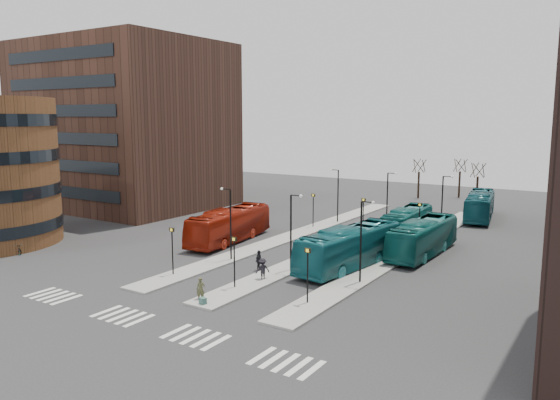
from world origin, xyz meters
The scene contains 20 objects.
ground centered at (0.00, 0.00, 0.00)m, with size 160.00×160.00×0.00m, color #2A2A2D.
island_left centered at (-4.00, 30.00, 0.07)m, with size 2.50×45.00×0.15m, color gray.
island_mid centered at (2.00, 30.00, 0.07)m, with size 2.50×45.00×0.15m, color gray.
island_right centered at (8.00, 30.00, 0.07)m, with size 2.50×45.00×0.15m, color gray.
suitcase centered at (2.03, 8.06, 0.28)m, with size 0.44×0.35×0.56m, color navy.
red_bus centered at (-7.99, 23.64, 1.65)m, with size 2.78×11.88×3.31m, color maroon.
teal_bus_a centered at (6.02, 21.65, 1.70)m, with size 2.85×12.17×3.39m, color #15616B.
teal_bus_b centered at (5.68, 35.89, 1.45)m, with size 2.44×10.44×2.91m, color #13615F.
teal_bus_c centered at (9.69, 28.88, 1.60)m, with size 2.68×11.46×3.19m, color #13605D.
teal_bus_d centered at (9.82, 49.44, 1.64)m, with size 2.75×11.76×3.28m, color #124F5A.
traveller centered at (1.25, 8.75, 0.80)m, with size 0.58×0.38×1.60m, color #4B4D2E.
commuter_a centered at (-7.12, 19.24, 0.93)m, with size 0.91×0.71×1.87m, color black.
commuter_b centered at (0.27, 16.90, 0.82)m, with size 0.96×0.40×1.63m, color black.
commuter_c centered at (2.09, 14.80, 0.85)m, with size 1.10×0.63×1.71m, color black.
bicycle_far centered at (-21.00, 9.34, 0.46)m, with size 0.61×1.74×0.91m, color gray.
crosswalk_stripes centered at (1.75, 4.00, 0.01)m, with size 22.35×2.40×0.01m.
office_block centered at (-34.00, 33.98, 11.00)m, with size 25.00×20.12×22.00m.
sign_poles centered at (1.60, 23.00, 2.41)m, with size 12.45×22.12×3.65m.
lamp_posts centered at (2.64, 28.00, 3.58)m, with size 14.04×20.24×6.12m.
bare_trees centered at (2.67, 62.67, 2.72)m, with size 10.97×8.14×5.90m.
Camera 1 is at (24.73, -17.80, 12.21)m, focal length 35.00 mm.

